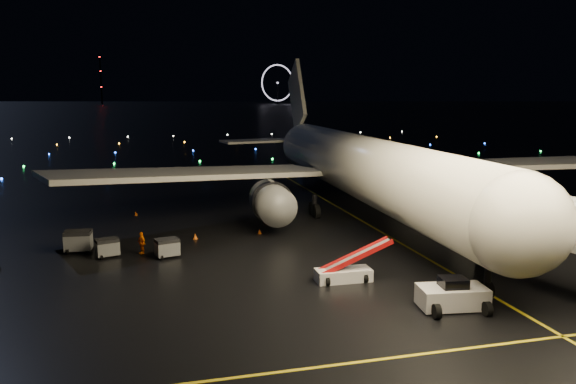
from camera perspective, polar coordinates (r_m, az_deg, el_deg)
name	(u,v)px	position (r m, az deg, el deg)	size (l,w,h in m)	color
ground	(161,117)	(335.33, -12.80, 7.40)	(2000.00, 2000.00, 0.00)	black
lane_centre	(381,232)	(56.35, 9.47, -4.04)	(0.25, 80.00, 0.02)	gold
lane_cross	(268,374)	(28.83, -2.00, -17.95)	(60.00, 0.25, 0.02)	gold
airliner	(351,130)	(64.41, 6.40, 6.24)	(66.31, 62.99, 18.79)	white
pushback_tug	(452,293)	(37.71, 16.37, -9.81)	(4.25, 2.23, 2.03)	silver
belt_loader	(344,262)	(41.29, 5.66, -7.08)	(5.95, 1.62, 2.88)	silver
crew_c	(142,243)	(49.63, -14.65, -5.03)	(1.11, 0.46, 1.89)	#FE7000
safety_cone_0	(260,231)	(55.03, -2.91, -3.99)	(0.44, 0.44, 0.50)	#E55C12
safety_cone_1	(265,220)	(59.90, -2.32, -2.83)	(0.44, 0.44, 0.50)	#E55C12
safety_cone_2	(195,236)	(53.68, -9.41, -4.46)	(0.46, 0.46, 0.53)	#E55C12
safety_cone_3	(136,213)	(65.48, -15.20, -2.08)	(0.43, 0.43, 0.48)	#E55C12
ferris_wheel	(278,84)	(776.26, -1.06, 10.88)	(50.00, 4.00, 52.00)	black
radio_mast	(101,79)	(776.70, -18.48, 10.82)	(1.80, 1.80, 64.00)	black
taxiway_lights	(187,148)	(141.91, -10.23, 4.41)	(164.00, 92.00, 0.36)	black
baggage_cart_0	(167,248)	(48.16, -12.18, -5.58)	(1.86, 1.30, 1.58)	gray
baggage_cart_1	(78,241)	(51.88, -20.53, -4.71)	(2.20, 1.54, 1.87)	gray
baggage_cart_2	(107,248)	(49.56, -17.88, -5.42)	(1.82, 1.27, 1.55)	gray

